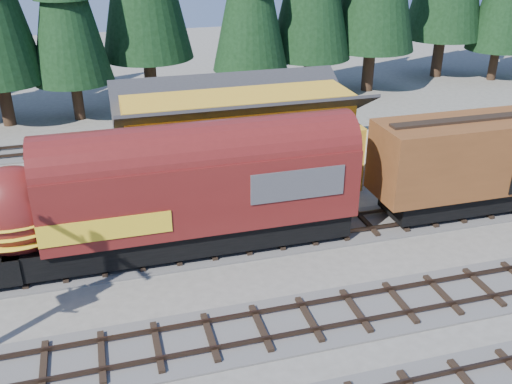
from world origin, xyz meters
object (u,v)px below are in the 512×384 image
object	(u,v)px
pickup_truck_a	(47,211)
locomotive	(162,201)
depot	(239,130)
boxcar	(512,157)

from	to	relation	value
pickup_truck_a	locomotive	bearing A→B (deg)	-149.47
depot	locomotive	world-z (taller)	depot
depot	pickup_truck_a	bearing A→B (deg)	-164.80
depot	boxcar	bearing A→B (deg)	-28.51
boxcar	pickup_truck_a	size ratio (longest dim) A/B	2.22
boxcar	pickup_truck_a	xyz separation A→B (m)	(-21.79, 3.83, -1.77)
locomotive	boxcar	size ratio (longest dim) A/B	1.14
depot	locomotive	xyz separation A→B (m)	(-4.90, -6.50, -0.42)
depot	locomotive	distance (m)	8.15
depot	boxcar	distance (m)	13.62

